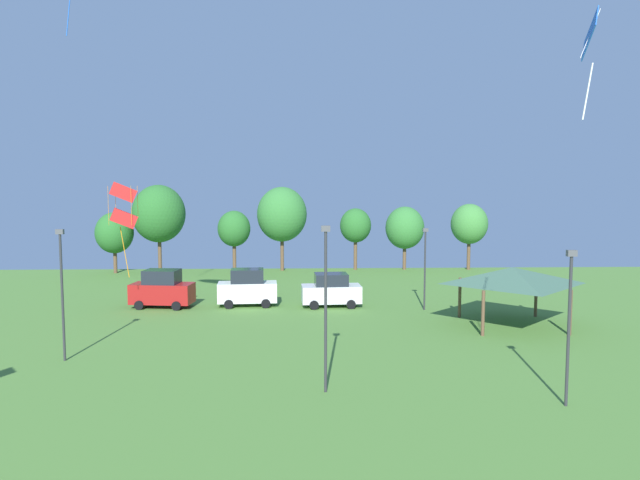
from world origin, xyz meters
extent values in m
cube|color=red|center=(-12.17, 38.03, 8.11)|extent=(2.14, 2.01, 1.38)
cube|color=red|center=(-12.17, 38.03, 6.42)|extent=(2.14, 2.01, 1.38)
cylinder|color=orange|center=(-12.90, 37.30, 7.26)|extent=(0.02, 0.02, 2.53)
cylinder|color=orange|center=(-11.44, 37.30, 7.26)|extent=(0.02, 0.02, 2.53)
cylinder|color=orange|center=(-12.90, 38.76, 7.26)|extent=(0.02, 0.02, 2.53)
cylinder|color=orange|center=(-11.44, 38.76, 7.26)|extent=(0.02, 0.02, 2.53)
cylinder|color=orange|center=(-12.17, 38.03, 4.18)|extent=(0.51, 0.21, 3.38)
cylinder|color=blue|center=(-12.97, 32.13, 17.42)|extent=(0.31, 0.10, 1.85)
cube|color=blue|center=(8.60, 18.55, 13.20)|extent=(0.55, 1.71, 1.73)
cylinder|color=white|center=(8.60, 18.53, 13.20)|extent=(0.59, 0.05, 1.52)
cylinder|color=white|center=(8.60, 18.55, 11.40)|extent=(0.30, 0.06, 1.79)
cube|color=maroon|center=(-10.34, 40.31, 1.01)|extent=(4.47, 2.36, 1.39)
cube|color=#1E232D|center=(-10.34, 40.31, 2.19)|extent=(2.54, 1.97, 0.97)
cylinder|color=black|center=(-9.14, 39.23, 0.32)|extent=(0.66, 0.30, 0.64)
cylinder|color=black|center=(-8.91, 41.05, 0.32)|extent=(0.66, 0.30, 0.64)
cylinder|color=black|center=(-11.77, 39.56, 0.32)|extent=(0.66, 0.30, 0.64)
cylinder|color=black|center=(-11.53, 41.38, 0.32)|extent=(0.66, 0.30, 0.64)
cube|color=silver|center=(-4.38, 40.63, 1.01)|extent=(4.26, 2.00, 1.38)
cube|color=#1E232D|center=(-4.38, 40.63, 2.18)|extent=(2.38, 1.74, 0.96)
cylinder|color=black|center=(-3.04, 39.84, 0.32)|extent=(0.65, 0.26, 0.64)
cylinder|color=black|center=(-3.15, 41.58, 0.32)|extent=(0.65, 0.26, 0.64)
cylinder|color=black|center=(-5.61, 39.68, 0.32)|extent=(0.65, 0.26, 0.64)
cylinder|color=black|center=(-5.72, 41.41, 0.32)|extent=(0.65, 0.26, 0.64)
cube|color=silver|center=(1.57, 40.22, 0.92)|extent=(4.28, 2.14, 1.21)
cube|color=#1E232D|center=(1.57, 40.22, 1.95)|extent=(2.39, 1.88, 0.84)
cylinder|color=black|center=(2.92, 39.36, 0.32)|extent=(0.65, 0.26, 0.64)
cylinder|color=black|center=(2.81, 41.25, 0.32)|extent=(0.65, 0.26, 0.64)
cylinder|color=black|center=(0.34, 39.20, 0.32)|extent=(0.65, 0.26, 0.64)
cylinder|color=black|center=(0.23, 41.09, 0.32)|extent=(0.65, 0.26, 0.64)
cylinder|color=brown|center=(9.75, 31.79, 1.30)|extent=(0.20, 0.20, 2.60)
cylinder|color=brown|center=(14.77, 31.79, 1.30)|extent=(0.20, 0.20, 2.60)
cylinder|color=brown|center=(9.75, 36.54, 1.30)|extent=(0.20, 0.20, 2.60)
cylinder|color=brown|center=(14.77, 36.54, 1.30)|extent=(0.20, 0.20, 2.60)
pyramid|color=#3D604C|center=(12.26, 34.16, 3.10)|extent=(6.50, 6.14, 1.00)
cylinder|color=#2D2D33|center=(0.43, 23.08, 3.30)|extent=(0.12, 0.12, 6.61)
cube|color=#4C4C51|center=(0.43, 23.08, 6.73)|extent=(0.36, 0.20, 0.24)
cylinder|color=#2D2D33|center=(9.60, 21.25, 2.89)|extent=(0.12, 0.12, 5.78)
cube|color=#4C4C51|center=(9.60, 21.25, 5.90)|extent=(0.36, 0.20, 0.24)
cylinder|color=#2D2D33|center=(-12.05, 27.80, 3.08)|extent=(0.12, 0.12, 6.17)
cube|color=#4C4C51|center=(-12.05, 27.80, 6.29)|extent=(0.36, 0.20, 0.24)
cylinder|color=#2D2D33|center=(7.94, 38.85, 2.71)|extent=(0.12, 0.12, 5.42)
cube|color=#4C4C51|center=(7.94, 38.85, 5.54)|extent=(0.36, 0.20, 0.24)
cylinder|color=brown|center=(-19.04, 57.25, 1.32)|extent=(0.36, 0.36, 2.63)
ellipsoid|color=#286628|center=(-19.04, 57.25, 4.02)|extent=(3.70, 3.70, 4.07)
cylinder|color=brown|center=(-14.64, 57.28, 1.98)|extent=(0.36, 0.36, 3.97)
ellipsoid|color=#286628|center=(-14.64, 57.28, 5.91)|extent=(5.19, 5.19, 5.71)
cylinder|color=brown|center=(-7.22, 57.14, 1.60)|extent=(0.36, 0.36, 3.21)
ellipsoid|color=#286628|center=(-7.22, 57.14, 4.42)|extent=(3.24, 3.24, 3.57)
cylinder|color=brown|center=(-2.49, 58.46, 1.94)|extent=(0.36, 0.36, 3.88)
ellipsoid|color=#337533|center=(-2.49, 58.46, 5.78)|extent=(5.07, 5.07, 5.57)
cylinder|color=brown|center=(5.08, 58.81, 1.70)|extent=(0.36, 0.36, 3.40)
ellipsoid|color=#286628|center=(5.08, 58.81, 4.60)|extent=(3.21, 3.21, 3.53)
cylinder|color=brown|center=(10.19, 58.82, 1.43)|extent=(0.36, 0.36, 2.86)
ellipsoid|color=#337533|center=(10.19, 58.82, 4.36)|extent=(3.99, 3.99, 4.39)
cylinder|color=brown|center=(16.85, 58.54, 1.67)|extent=(0.36, 0.36, 3.34)
ellipsoid|color=#3D7F38|center=(16.85, 58.54, 4.76)|extent=(3.77, 3.77, 4.15)
camera|label=1|loc=(-0.56, 0.34, 8.28)|focal=32.00mm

